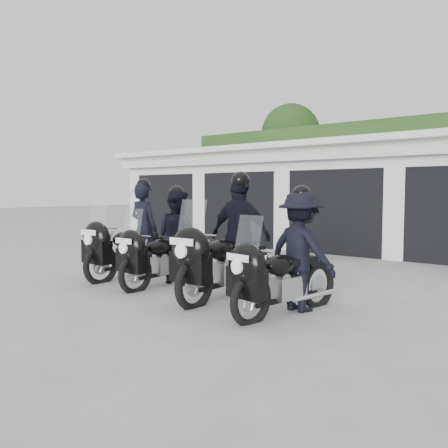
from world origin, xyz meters
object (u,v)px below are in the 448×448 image
Objects in this scene: police_bike_a at (132,237)px; police_bike_d at (293,257)px; police_bike_c at (233,242)px; police_bike_b at (170,242)px.

police_bike_a is 3.79m from police_bike_d.
police_bike_c is (2.54, -0.11, 0.08)m from police_bike_a.
police_bike_a is 1.09m from police_bike_b.
police_bike_b reaches higher than police_bike_d.
police_bike_c is at bearing -4.29° from police_bike_a.
police_bike_a is 1.08× the size of police_bike_b.
police_bike_a is 0.97× the size of police_bike_c.
police_bike_a reaches higher than police_bike_b.
police_bike_c reaches higher than police_bike_d.
police_bike_a reaches higher than police_bike_d.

